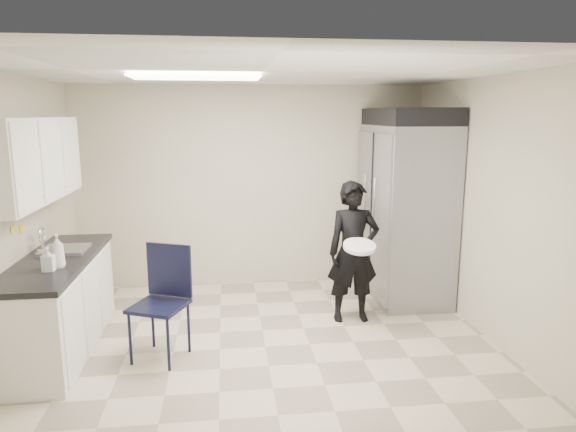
{
  "coord_description": "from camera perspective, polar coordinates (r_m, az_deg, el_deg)",
  "views": [
    {
      "loc": [
        -0.36,
        -4.65,
        2.23
      ],
      "look_at": [
        0.25,
        0.2,
        1.26
      ],
      "focal_mm": 32.0,
      "sensor_mm": 36.0,
      "label": 1
    }
  ],
  "objects": [
    {
      "name": "floor",
      "position": [
        5.17,
        -2.54,
        -14.31
      ],
      "size": [
        4.5,
        4.5,
        0.0
      ],
      "primitive_type": "plane",
      "color": "#C3B399",
      "rests_on": "ground"
    },
    {
      "name": "ceiling",
      "position": [
        4.68,
        -2.82,
        15.79
      ],
      "size": [
        4.5,
        4.5,
        0.0
      ],
      "primitive_type": "plane",
      "rotation": [
        3.14,
        0.0,
        0.0
      ],
      "color": "white",
      "rests_on": "back_wall"
    },
    {
      "name": "back_wall",
      "position": [
        6.72,
        -4.01,
        3.27
      ],
      "size": [
        4.5,
        0.0,
        4.5
      ],
      "primitive_type": "plane",
      "rotation": [
        1.57,
        0.0,
        0.0
      ],
      "color": "#BBB29A",
      "rests_on": "floor"
    },
    {
      "name": "left_wall",
      "position": [
        5.1,
        -28.74,
        -0.64
      ],
      "size": [
        0.0,
        4.0,
        4.0
      ],
      "primitive_type": "plane",
      "rotation": [
        1.57,
        0.0,
        1.57
      ],
      "color": "#BBB29A",
      "rests_on": "floor"
    },
    {
      "name": "right_wall",
      "position": [
        5.41,
        21.82,
        0.55
      ],
      "size": [
        0.0,
        4.0,
        4.0
      ],
      "primitive_type": "plane",
      "rotation": [
        1.57,
        0.0,
        -1.57
      ],
      "color": "#BBB29A",
      "rests_on": "floor"
    },
    {
      "name": "ceiling_panel",
      "position": [
        5.07,
        -10.19,
        14.94
      ],
      "size": [
        1.2,
        0.6,
        0.02
      ],
      "primitive_type": "cube",
      "color": "white",
      "rests_on": "ceiling"
    },
    {
      "name": "lower_counter",
      "position": [
        5.41,
        -24.1,
        -9.19
      ],
      "size": [
        0.6,
        1.9,
        0.86
      ],
      "primitive_type": "cube",
      "color": "silver",
      "rests_on": "floor"
    },
    {
      "name": "countertop",
      "position": [
        5.28,
        -24.5,
        -4.54
      ],
      "size": [
        0.64,
        1.95,
        0.05
      ],
      "primitive_type": "cube",
      "color": "black",
      "rests_on": "lower_counter"
    },
    {
      "name": "sink",
      "position": [
        5.51,
        -23.53,
        -4.0
      ],
      "size": [
        0.42,
        0.4,
        0.14
      ],
      "primitive_type": "cube",
      "color": "gray",
      "rests_on": "countertop"
    },
    {
      "name": "faucet",
      "position": [
        5.53,
        -25.63,
        -2.5
      ],
      "size": [
        0.02,
        0.02,
        0.24
      ],
      "primitive_type": "cylinder",
      "color": "silver",
      "rests_on": "countertop"
    },
    {
      "name": "upper_cabinets",
      "position": [
        5.16,
        -26.67,
        5.57
      ],
      "size": [
        0.35,
        1.8,
        0.75
      ],
      "primitive_type": "cube",
      "color": "silver",
      "rests_on": "left_wall"
    },
    {
      "name": "towel_dispenser",
      "position": [
        6.29,
        -23.64,
        4.75
      ],
      "size": [
        0.22,
        0.3,
        0.35
      ],
      "primitive_type": "cube",
      "color": "black",
      "rests_on": "left_wall"
    },
    {
      "name": "notice_sticker_left",
      "position": [
        5.21,
        -28.2,
        -1.27
      ],
      "size": [
        0.0,
        0.12,
        0.07
      ],
      "primitive_type": "cube",
      "color": "yellow",
      "rests_on": "left_wall"
    },
    {
      "name": "notice_sticker_right",
      "position": [
        5.4,
        -27.42,
        -1.23
      ],
      "size": [
        0.0,
        0.12,
        0.07
      ],
      "primitive_type": "cube",
      "color": "yellow",
      "rests_on": "left_wall"
    },
    {
      "name": "commercial_fridge",
      "position": [
        6.42,
        12.92,
        0.38
      ],
      "size": [
        0.8,
        1.35,
        2.1
      ],
      "primitive_type": "cube",
      "color": "gray",
      "rests_on": "floor"
    },
    {
      "name": "fridge_compressor",
      "position": [
        6.31,
        13.38,
        10.69
      ],
      "size": [
        0.8,
        1.35,
        0.2
      ],
      "primitive_type": "cube",
      "color": "black",
      "rests_on": "commercial_fridge"
    },
    {
      "name": "folding_chair",
      "position": [
        4.89,
        -14.16,
        -9.71
      ],
      "size": [
        0.59,
        0.59,
        1.02
      ],
      "primitive_type": "cube",
      "rotation": [
        0.0,
        0.0,
        -0.41
      ],
      "color": "black",
      "rests_on": "floor"
    },
    {
      "name": "man_tuxedo",
      "position": [
        5.59,
        7.26,
        -3.99
      ],
      "size": [
        0.56,
        0.38,
        1.54
      ],
      "primitive_type": "imported",
      "rotation": [
        0.0,
        0.0,
        -0.0
      ],
      "color": "black",
      "rests_on": "floor"
    },
    {
      "name": "bucket_lid",
      "position": [
        5.33,
        7.95,
        -3.36
      ],
      "size": [
        0.34,
        0.34,
        0.04
      ],
      "primitive_type": "cylinder",
      "rotation": [
        0.0,
        0.0,
        -0.0
      ],
      "color": "white",
      "rests_on": "man_tuxedo"
    },
    {
      "name": "soap_bottle_a",
      "position": [
        4.9,
        -24.23,
        -3.57
      ],
      "size": [
        0.14,
        0.14,
        0.3
      ],
      "primitive_type": "imported",
      "rotation": [
        0.0,
        0.0,
        0.24
      ],
      "color": "white",
      "rests_on": "countertop"
    },
    {
      "name": "soap_bottle_b",
      "position": [
        4.84,
        -25.11,
        -4.36
      ],
      "size": [
        0.1,
        0.1,
        0.21
      ],
      "primitive_type": "imported",
      "rotation": [
        0.0,
        0.0,
        -0.01
      ],
      "color": "silver",
      "rests_on": "countertop"
    }
  ]
}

